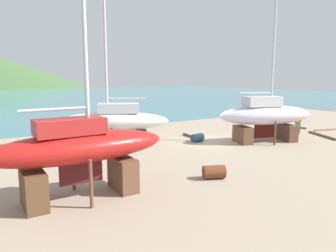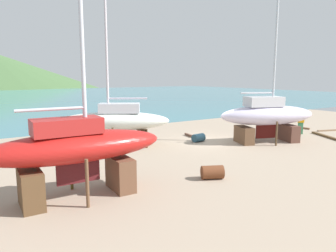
{
  "view_description": "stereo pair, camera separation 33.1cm",
  "coord_description": "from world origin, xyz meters",
  "px_view_note": "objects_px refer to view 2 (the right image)",
  "views": [
    {
      "loc": [
        -14.09,
        -15.78,
        4.41
      ],
      "look_at": [
        -4.48,
        -1.58,
        1.68
      ],
      "focal_mm": 33.56,
      "sensor_mm": 36.0,
      "label": 1
    },
    {
      "loc": [
        -13.82,
        -15.96,
        4.41
      ],
      "look_at": [
        -4.48,
        -1.58,
        1.68
      ],
      "focal_mm": 33.56,
      "sensor_mm": 36.0,
      "label": 2
    }
  ],
  "objects_px": {
    "worker": "(301,123)",
    "barrel_rust_mid": "(212,172)",
    "sailboat_small_center": "(267,116)",
    "barrel_tipped_right": "(198,138)",
    "barrel_rust_near": "(289,115)",
    "sailboat_far_slipway": "(77,149)",
    "sailboat_mid_port": "(115,121)"
  },
  "relations": [
    {
      "from": "sailboat_mid_port",
      "to": "worker",
      "type": "relative_size",
      "value": 7.33
    },
    {
      "from": "sailboat_small_center",
      "to": "sailboat_far_slipway",
      "type": "relative_size",
      "value": 1.07
    },
    {
      "from": "sailboat_far_slipway",
      "to": "barrel_rust_near",
      "type": "xyz_separation_m",
      "value": [
        24.97,
        9.34,
        -1.39
      ]
    },
    {
      "from": "barrel_tipped_right",
      "to": "barrel_rust_mid",
      "type": "xyz_separation_m",
      "value": [
        -4.37,
        -6.46,
        0.02
      ]
    },
    {
      "from": "sailboat_far_slipway",
      "to": "worker",
      "type": "distance_m",
      "value": 18.62
    },
    {
      "from": "sailboat_small_center",
      "to": "barrel_rust_mid",
      "type": "distance_m",
      "value": 9.16
    },
    {
      "from": "barrel_rust_mid",
      "to": "sailboat_far_slipway",
      "type": "bearing_deg",
      "value": 169.42
    },
    {
      "from": "worker",
      "to": "barrel_tipped_right",
      "type": "relative_size",
      "value": 2.04
    },
    {
      "from": "sailboat_far_slipway",
      "to": "barrel_tipped_right",
      "type": "distance_m",
      "value": 11.39
    },
    {
      "from": "sailboat_mid_port",
      "to": "barrel_rust_mid",
      "type": "distance_m",
      "value": 8.52
    },
    {
      "from": "sailboat_small_center",
      "to": "worker",
      "type": "height_order",
      "value": "sailboat_small_center"
    },
    {
      "from": "barrel_rust_mid",
      "to": "barrel_rust_near",
      "type": "distance_m",
      "value": 22.04
    },
    {
      "from": "sailboat_small_center",
      "to": "sailboat_mid_port",
      "type": "relative_size",
      "value": 0.91
    },
    {
      "from": "sailboat_small_center",
      "to": "barrel_rust_near",
      "type": "distance_m",
      "value": 13.09
    },
    {
      "from": "sailboat_mid_port",
      "to": "barrel_tipped_right",
      "type": "relative_size",
      "value": 14.98
    },
    {
      "from": "sailboat_small_center",
      "to": "barrel_rust_near",
      "type": "xyz_separation_m",
      "value": [
        11.29,
        6.47,
        -1.37
      ]
    },
    {
      "from": "sailboat_far_slipway",
      "to": "barrel_tipped_right",
      "type": "relative_size",
      "value": 12.81
    },
    {
      "from": "barrel_rust_mid",
      "to": "barrel_tipped_right",
      "type": "bearing_deg",
      "value": 55.95
    },
    {
      "from": "sailboat_far_slipway",
      "to": "barrel_rust_near",
      "type": "relative_size",
      "value": 12.22
    },
    {
      "from": "barrel_rust_near",
      "to": "worker",
      "type": "bearing_deg",
      "value": -138.57
    },
    {
      "from": "sailboat_small_center",
      "to": "barrel_rust_mid",
      "type": "height_order",
      "value": "sailboat_small_center"
    },
    {
      "from": "sailboat_far_slipway",
      "to": "barrel_rust_mid",
      "type": "relative_size",
      "value": 11.43
    },
    {
      "from": "sailboat_small_center",
      "to": "worker",
      "type": "distance_m",
      "value": 4.72
    },
    {
      "from": "barrel_tipped_right",
      "to": "barrel_rust_near",
      "type": "xyz_separation_m",
      "value": [
        15.08,
        3.92,
        0.16
      ]
    },
    {
      "from": "sailboat_small_center",
      "to": "sailboat_mid_port",
      "type": "distance_m",
      "value": 10.09
    },
    {
      "from": "sailboat_mid_port",
      "to": "barrel_tipped_right",
      "type": "height_order",
      "value": "sailboat_mid_port"
    },
    {
      "from": "sailboat_mid_port",
      "to": "worker",
      "type": "bearing_deg",
      "value": -166.86
    },
    {
      "from": "sailboat_small_center",
      "to": "sailboat_far_slipway",
      "type": "xyz_separation_m",
      "value": [
        -13.68,
        -2.87,
        0.02
      ]
    },
    {
      "from": "worker",
      "to": "barrel_rust_mid",
      "type": "xyz_separation_m",
      "value": [
        -12.75,
        -4.46,
        -0.6
      ]
    },
    {
      "from": "barrel_rust_near",
      "to": "sailboat_small_center",
      "type": "bearing_deg",
      "value": -150.18
    },
    {
      "from": "worker",
      "to": "barrel_rust_near",
      "type": "relative_size",
      "value": 1.95
    },
    {
      "from": "barrel_rust_mid",
      "to": "worker",
      "type": "bearing_deg",
      "value": 19.3
    }
  ]
}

